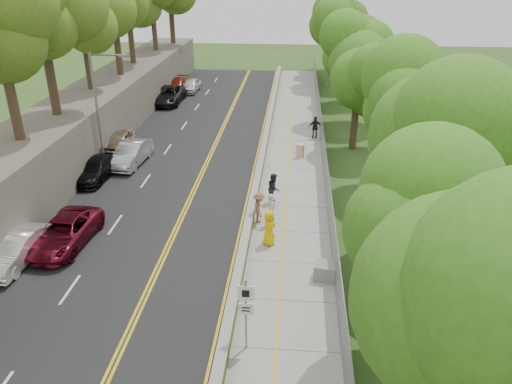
# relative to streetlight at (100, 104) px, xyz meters

# --- Properties ---
(ground) EXTENTS (140.00, 140.00, 0.00)m
(ground) POSITION_rel_streetlight_xyz_m (10.46, -14.00, -4.64)
(ground) COLOR #33511E
(ground) RESTS_ON ground
(road) EXTENTS (11.20, 66.00, 0.04)m
(road) POSITION_rel_streetlight_xyz_m (5.06, 1.00, -4.62)
(road) COLOR black
(road) RESTS_ON ground
(sidewalk) EXTENTS (4.20, 66.00, 0.05)m
(sidewalk) POSITION_rel_streetlight_xyz_m (13.01, 1.00, -4.61)
(sidewalk) COLOR gray
(sidewalk) RESTS_ON ground
(jersey_barrier) EXTENTS (0.42, 66.00, 0.60)m
(jersey_barrier) POSITION_rel_streetlight_xyz_m (10.71, 1.00, -4.34)
(jersey_barrier) COLOR #DFF020
(jersey_barrier) RESTS_ON ground
(rock_embankment) EXTENTS (5.00, 66.00, 4.00)m
(rock_embankment) POSITION_rel_streetlight_xyz_m (-3.04, 1.00, -2.64)
(rock_embankment) COLOR #595147
(rock_embankment) RESTS_ON ground
(chainlink_fence) EXTENTS (0.04, 66.00, 2.00)m
(chainlink_fence) POSITION_rel_streetlight_xyz_m (15.11, 1.00, -3.64)
(chainlink_fence) COLOR slate
(chainlink_fence) RESTS_ON ground
(trees_embankment) EXTENTS (6.40, 66.00, 13.00)m
(trees_embankment) POSITION_rel_streetlight_xyz_m (-2.54, 1.00, 5.86)
(trees_embankment) COLOR #5B8322
(trees_embankment) RESTS_ON rock_embankment
(trees_fenceside) EXTENTS (7.00, 66.00, 14.00)m
(trees_fenceside) POSITION_rel_streetlight_xyz_m (17.46, 1.00, 2.36)
(trees_fenceside) COLOR #44821F
(trees_fenceside) RESTS_ON ground
(streetlight) EXTENTS (2.52, 0.22, 8.00)m
(streetlight) POSITION_rel_streetlight_xyz_m (0.00, 0.00, 0.00)
(streetlight) COLOR gray
(streetlight) RESTS_ON ground
(signpost) EXTENTS (0.62, 0.09, 3.10)m
(signpost) POSITION_rel_streetlight_xyz_m (11.51, -17.02, -2.68)
(signpost) COLOR gray
(signpost) RESTS_ON sidewalk
(construction_barrel) EXTENTS (0.62, 0.62, 1.02)m
(construction_barrel) POSITION_rel_streetlight_xyz_m (13.46, 3.16, -4.08)
(construction_barrel) COLOR orange
(construction_barrel) RESTS_ON sidewalk
(concrete_block) EXTENTS (1.29, 1.06, 0.77)m
(concrete_block) POSITION_rel_streetlight_xyz_m (14.76, -12.20, -4.20)
(concrete_block) COLOR slate
(concrete_block) RESTS_ON sidewalk
(car_1) EXTENTS (1.78, 4.49, 1.45)m
(car_1) POSITION_rel_streetlight_xyz_m (-0.14, -12.11, -3.87)
(car_1) COLOR white
(car_1) RESTS_ON road
(car_2) EXTENTS (2.71, 5.34, 1.45)m
(car_2) POSITION_rel_streetlight_xyz_m (1.46, -10.31, -3.88)
(car_2) COLOR maroon
(car_2) RESTS_ON road
(car_3) EXTENTS (2.25, 4.81, 1.36)m
(car_3) POSITION_rel_streetlight_xyz_m (-0.09, -1.92, -3.92)
(car_3) COLOR black
(car_3) RESTS_ON road
(car_4) EXTENTS (2.37, 4.96, 1.64)m
(car_4) POSITION_rel_streetlight_xyz_m (-0.14, 2.75, -3.78)
(car_4) COLOR tan
(car_4) RESTS_ON road
(car_5) EXTENTS (2.06, 4.93, 1.58)m
(car_5) POSITION_rel_streetlight_xyz_m (1.46, 0.81, -3.81)
(car_5) COLOR #AFB1B7
(car_5) RESTS_ON road
(car_6) EXTENTS (2.73, 5.90, 1.64)m
(car_6) POSITION_rel_streetlight_xyz_m (0.09, 17.20, -3.78)
(car_6) COLOR black
(car_6) RESTS_ON road
(car_7) EXTENTS (2.28, 4.88, 1.38)m
(car_7) POSITION_rel_streetlight_xyz_m (-0.14, 22.09, -3.91)
(car_7) COLOR maroon
(car_7) RESTS_ON road
(car_8) EXTENTS (1.82, 4.14, 1.39)m
(car_8) POSITION_rel_streetlight_xyz_m (1.46, 22.03, -3.91)
(car_8) COLOR silver
(car_8) RESTS_ON road
(painter_0) EXTENTS (0.94, 1.11, 1.92)m
(painter_0) POSITION_rel_streetlight_xyz_m (11.91, -9.36, -3.63)
(painter_0) COLOR #F7CC00
(painter_0) RESTS_ON sidewalk
(painter_1) EXTENTS (0.45, 0.69, 1.87)m
(painter_1) POSITION_rel_streetlight_xyz_m (11.91, -7.28, -3.65)
(painter_1) COLOR beige
(painter_1) RESTS_ON sidewalk
(painter_2) EXTENTS (0.75, 0.94, 1.87)m
(painter_2) POSITION_rel_streetlight_xyz_m (11.91, -4.52, -3.65)
(painter_2) COLOR black
(painter_2) RESTS_ON sidewalk
(painter_3) EXTENTS (0.86, 1.25, 1.78)m
(painter_3) POSITION_rel_streetlight_xyz_m (11.21, -7.05, -3.70)
(painter_3) COLOR brown
(painter_3) RESTS_ON sidewalk
(person_far) EXTENTS (1.12, 0.58, 1.83)m
(person_far) POSITION_rel_streetlight_xyz_m (14.66, 7.56, -3.67)
(person_far) COLOR black
(person_far) RESTS_ON sidewalk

